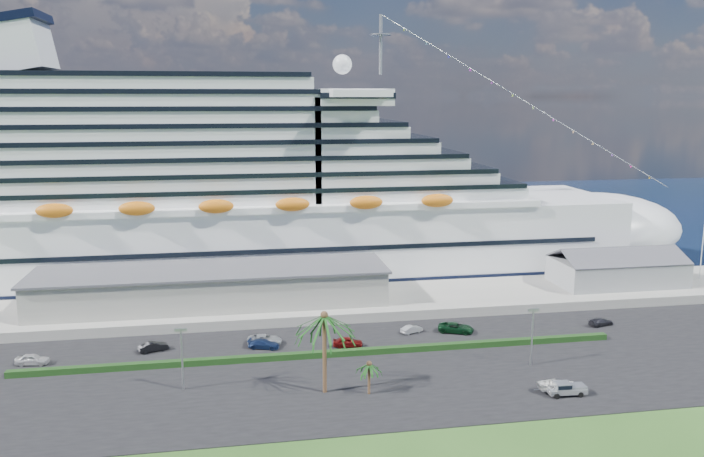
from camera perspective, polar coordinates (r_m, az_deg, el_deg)
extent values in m
plane|color=#234818|center=(89.07, 4.67, -14.04)|extent=(420.00, 420.00, 0.00)
cube|color=black|center=(98.83, 3.05, -11.38)|extent=(140.00, 38.00, 0.12)
cube|color=gray|center=(125.35, 0.08, -6.08)|extent=(240.00, 20.00, 1.80)
cube|color=black|center=(212.44, -4.13, 0.70)|extent=(420.00, 160.00, 0.02)
cube|color=silver|center=(145.11, -9.39, -0.98)|extent=(160.00, 30.00, 16.00)
ellipsoid|color=silver|center=(166.06, 19.40, 0.04)|extent=(40.00, 30.00, 16.00)
cube|color=black|center=(146.64, -9.30, -3.58)|extent=(164.00, 30.60, 2.40)
cube|color=silver|center=(142.74, -14.52, 7.38)|extent=(128.00, 26.00, 24.80)
cube|color=silver|center=(144.01, -0.49, 10.85)|extent=(14.00, 38.00, 3.20)
cube|color=silver|center=(147.70, -26.05, 13.51)|extent=(11.58, 14.00, 11.58)
cylinder|color=gray|center=(145.74, 2.40, 15.02)|extent=(0.70, 0.70, 12.00)
ellipsoid|color=orange|center=(127.84, -11.23, 1.82)|extent=(90.00, 2.40, 2.60)
ellipsoid|color=orange|center=(159.13, -11.00, 3.58)|extent=(90.00, 2.40, 2.60)
cube|color=black|center=(144.95, -9.40, -0.67)|extent=(144.00, 30.40, 0.90)
cube|color=gray|center=(122.59, -11.55, -4.80)|extent=(60.00, 14.00, 6.00)
cube|color=#4C4C54|center=(121.80, -11.61, -3.40)|extent=(61.00, 15.00, 0.40)
cube|color=gray|center=(142.63, 21.16, -3.36)|extent=(24.00, 12.00, 4.80)
cube|color=#4C4C54|center=(139.35, 21.89, -2.21)|extent=(24.00, 6.31, 2.74)
cube|color=#4C4C54|center=(144.34, 20.65, -1.69)|extent=(24.00, 6.31, 2.74)
cylinder|color=silver|center=(151.86, 27.09, -1.60)|extent=(0.16, 0.16, 12.00)
cube|color=black|center=(101.87, -2.06, -10.37)|extent=(88.00, 1.10, 0.90)
cylinder|color=gray|center=(92.60, -13.93, -10.57)|extent=(0.24, 0.24, 8.00)
cube|color=gray|center=(91.21, -14.05, -8.17)|extent=(1.60, 0.35, 0.35)
cylinder|color=gray|center=(100.92, 14.73, -8.79)|extent=(0.24, 0.24, 8.00)
cube|color=gray|center=(99.63, 14.85, -6.57)|extent=(1.60, 0.35, 0.35)
cylinder|color=#47301E|center=(88.84, -2.30, -10.40)|extent=(0.54, 0.54, 10.50)
sphere|color=#47301E|center=(87.07, -2.32, -7.18)|extent=(0.98, 0.98, 0.98)
cylinder|color=#47301E|center=(89.50, 1.42, -12.41)|extent=(0.35, 0.35, 4.20)
sphere|color=#47301E|center=(88.69, 1.43, -11.16)|extent=(0.73, 0.73, 0.73)
imported|color=silver|center=(108.82, -25.03, -9.83)|extent=(4.77, 2.37, 1.56)
imported|color=black|center=(107.96, -16.19, -9.41)|extent=(4.61, 3.04, 1.44)
imported|color=#9EA1A6|center=(107.43, -7.27, -9.14)|extent=(5.60, 3.18, 1.47)
imported|color=#16264E|center=(105.76, -7.35, -9.50)|extent=(5.07, 3.23, 1.37)
imported|color=#600D0C|center=(105.51, -0.35, -9.41)|extent=(4.74, 2.49, 1.54)
imported|color=#96999D|center=(111.86, 4.98, -8.34)|extent=(3.92, 2.69, 1.22)
imported|color=black|center=(112.87, 8.63, -8.15)|extent=(6.26, 4.66, 1.58)
imported|color=black|center=(122.07, 19.97, -7.30)|extent=(4.65, 2.71, 1.27)
cylinder|color=black|center=(92.35, 16.67, -13.22)|extent=(0.74, 0.29, 0.73)
cylinder|color=black|center=(93.76, 16.20, -12.82)|extent=(0.74, 0.29, 0.73)
cylinder|color=black|center=(93.75, 18.46, -12.95)|extent=(0.74, 0.29, 0.73)
cylinder|color=black|center=(95.13, 17.96, -12.56)|extent=(0.74, 0.29, 0.73)
cube|color=#A3A6AA|center=(93.67, 17.41, -12.70)|extent=(4.99, 2.05, 0.64)
cube|color=#A3A6AA|center=(94.11, 18.16, -12.39)|extent=(2.26, 1.88, 0.50)
cube|color=#A3A6AA|center=(93.15, 17.08, -12.39)|extent=(2.08, 1.82, 0.86)
cube|color=black|center=(93.11, 17.08, -12.34)|extent=(1.90, 1.86, 0.50)
cube|color=#A3A6AA|center=(92.70, 16.24, -12.76)|extent=(0.90, 1.76, 0.32)
cube|color=gray|center=(94.28, 16.60, -12.60)|extent=(4.43, 1.73, 0.11)
cylinder|color=gray|center=(93.45, 15.48, -12.75)|extent=(2.10, 0.13, 0.08)
cylinder|color=black|center=(93.83, 17.05, -12.89)|extent=(0.62, 0.23, 0.61)
cylinder|color=black|center=(95.23, 16.57, -12.50)|extent=(0.62, 0.23, 0.61)
imported|color=white|center=(94.06, 16.62, -12.28)|extent=(4.92, 3.58, 1.00)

